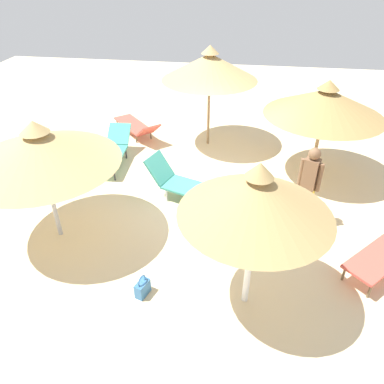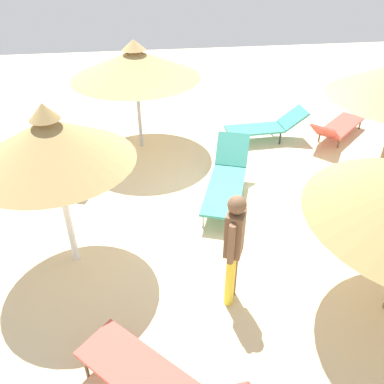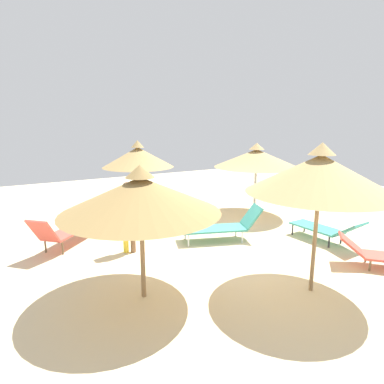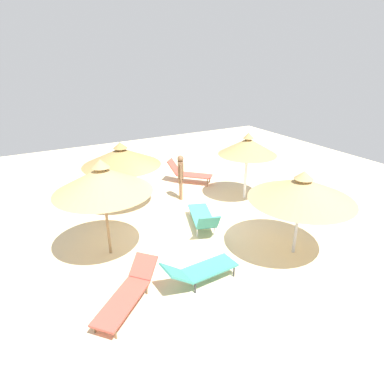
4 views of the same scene
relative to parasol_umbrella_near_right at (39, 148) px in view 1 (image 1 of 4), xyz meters
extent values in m
cube|color=beige|center=(2.94, 1.80, -2.04)|extent=(24.00, 24.00, 0.10)
cylinder|color=#B2B2B7|center=(0.00, 0.00, -0.98)|extent=(0.08, 0.08, 2.02)
cone|color=tan|center=(0.00, 0.00, 0.00)|extent=(2.87, 2.87, 0.60)
cone|color=tan|center=(0.00, 0.00, 0.40)|extent=(0.52, 0.52, 0.22)
cylinder|color=white|center=(3.82, -1.16, -0.96)|extent=(0.10, 0.10, 2.06)
cone|color=tan|center=(3.82, -1.16, 0.12)|extent=(2.23, 2.23, 0.62)
cone|color=tan|center=(3.82, -1.16, 0.54)|extent=(0.40, 0.40, 0.22)
cylinder|color=olive|center=(5.42, 3.26, -0.98)|extent=(0.09, 0.09, 2.02)
cone|color=#997A47|center=(5.42, 3.26, -0.05)|extent=(2.83, 2.83, 0.63)
cone|color=#997A47|center=(5.42, 3.26, 0.36)|extent=(0.51, 0.51, 0.22)
cylinder|color=olive|center=(2.55, 4.66, -0.88)|extent=(0.08, 0.08, 2.21)
cone|color=tan|center=(2.55, 4.66, 0.28)|extent=(2.64, 2.64, 0.70)
cone|color=tan|center=(2.55, 4.66, 0.73)|extent=(0.48, 0.48, 0.22)
cube|color=#CC4C3F|center=(0.11, 5.08, -1.71)|extent=(1.56, 1.63, 0.05)
cylinder|color=brown|center=(-0.54, 5.43, -1.86)|extent=(0.04, 0.04, 0.25)
cylinder|color=brown|center=(-0.17, 5.77, -1.86)|extent=(0.04, 0.04, 0.25)
cylinder|color=brown|center=(0.40, 4.40, -1.86)|extent=(0.04, 0.04, 0.25)
cylinder|color=brown|center=(0.77, 4.73, -1.86)|extent=(0.04, 0.04, 0.25)
cube|color=#CC4C3F|center=(0.84, 4.28, -1.50)|extent=(0.79, 0.78, 0.42)
cube|color=#CC4C3F|center=(6.15, -0.18, -1.62)|extent=(1.49, 1.50, 0.05)
cylinder|color=brown|center=(5.88, -0.81, -1.81)|extent=(0.04, 0.04, 0.35)
cylinder|color=brown|center=(5.53, -0.46, -1.81)|extent=(0.04, 0.04, 0.35)
cylinder|color=brown|center=(6.43, 0.45, -1.81)|extent=(0.04, 0.04, 0.35)
cube|color=teal|center=(0.15, 2.78, -1.65)|extent=(0.69, 1.44, 0.05)
cylinder|color=#2D2D33|center=(0.44, 2.20, -1.83)|extent=(0.04, 0.04, 0.31)
cylinder|color=#2D2D33|center=(-0.08, 2.18, -1.83)|extent=(0.04, 0.04, 0.31)
cylinder|color=#2D2D33|center=(0.38, 3.38, -1.83)|extent=(0.04, 0.04, 0.31)
cylinder|color=#2D2D33|center=(-0.14, 3.36, -1.83)|extent=(0.04, 0.04, 0.31)
cube|color=teal|center=(0.11, 3.76, -1.43)|extent=(0.65, 0.61, 0.44)
cube|color=teal|center=(2.71, 1.50, -1.64)|extent=(1.86, 1.20, 0.05)
cylinder|color=silver|center=(3.50, 1.51, -1.82)|extent=(0.04, 0.04, 0.33)
cylinder|color=silver|center=(3.31, 0.99, -1.82)|extent=(0.04, 0.04, 0.33)
cylinder|color=silver|center=(2.12, 2.00, -1.82)|extent=(0.04, 0.04, 0.33)
cylinder|color=silver|center=(1.93, 1.48, -1.82)|extent=(0.04, 0.04, 0.33)
cube|color=teal|center=(1.70, 1.86, -1.33)|extent=(0.64, 0.77, 0.59)
cylinder|color=brown|center=(4.87, 1.16, -1.55)|extent=(0.13, 0.13, 0.88)
cylinder|color=yellow|center=(5.03, 1.08, -1.55)|extent=(0.13, 0.13, 0.88)
cube|color=brown|center=(4.95, 1.12, -0.77)|extent=(0.34, 0.32, 0.66)
sphere|color=brown|center=(4.95, 1.12, -0.32)|extent=(0.24, 0.24, 0.24)
cylinder|color=brown|center=(4.78, 1.20, -0.80)|extent=(0.09, 0.09, 0.61)
cylinder|color=brown|center=(5.12, 1.04, -0.80)|extent=(0.09, 0.09, 0.61)
cube|color=#336699|center=(2.10, -1.30, -1.85)|extent=(0.24, 0.32, 0.28)
torus|color=#336699|center=(2.10, -1.30, -1.66)|extent=(0.09, 0.20, 0.21)
camera|label=1|loc=(3.55, -5.40, 2.96)|focal=34.43mm
camera|label=2|loc=(8.61, 0.07, 2.43)|focal=36.25mm
camera|label=3|loc=(7.37, 8.50, 1.18)|focal=30.33mm
camera|label=4|loc=(-5.53, 6.45, 3.32)|focal=30.21mm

